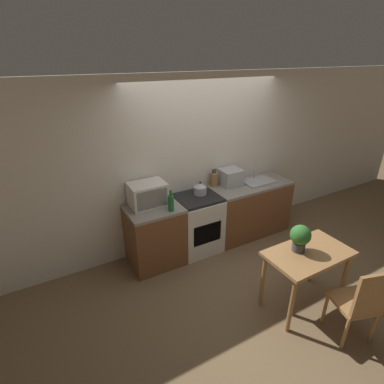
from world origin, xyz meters
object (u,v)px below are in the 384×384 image
dining_table (307,260)px  stove_range (197,223)px  microwave (148,194)px  bottle (171,203)px  kettle (200,189)px  toaster_oven (231,177)px  dining_chair (360,302)px

dining_table → stove_range: bearing=107.8°
microwave → bottle: 0.37m
kettle → toaster_oven: bearing=6.8°
toaster_oven → dining_chair: bearing=-91.7°
microwave → dining_table: bearing=-54.2°
microwave → kettle: bearing=-3.3°
microwave → dining_table: size_ratio=0.50×
kettle → toaster_oven: (0.60, 0.07, 0.04)m
kettle → dining_chair: (0.53, -2.32, -0.47)m
stove_range → bottle: bottle is taller
toaster_oven → bottle: bearing=-164.9°
microwave → dining_chair: (1.34, -2.37, -0.54)m
microwave → toaster_oven: bearing=1.0°
toaster_oven → dining_table: toaster_oven is taller
stove_range → dining_chair: bearing=-74.7°
toaster_oven → kettle: bearing=-173.2°
kettle → dining_table: size_ratio=0.21×
bottle → stove_range: bearing=20.3°
bottle → dining_table: size_ratio=0.30×
stove_range → bottle: (-0.52, -0.19, 0.57)m
toaster_oven → dining_chair: (-0.07, -2.39, -0.51)m
bottle → toaster_oven: bearing=15.1°
toaster_oven → dining_table: size_ratio=0.34×
kettle → dining_table: kettle is taller
stove_range → dining_table: 1.73m
stove_range → toaster_oven: size_ratio=2.71×
stove_range → dining_chair: dining_chair is taller
kettle → dining_chair: kettle is taller
stove_range → toaster_oven: (0.69, 0.13, 0.58)m
stove_range → microwave: 0.96m
stove_range → kettle: size_ratio=4.38×
stove_range → dining_chair: 2.34m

